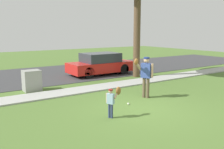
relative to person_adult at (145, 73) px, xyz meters
The scene contains 8 objects.
ground_plane 2.87m from the person_adult, 113.05° to the left, with size 48.00×48.00×0.00m, color #4C6B2D.
sidewalk_strip 2.94m from the person_adult, 112.24° to the left, with size 36.00×1.20×0.06m, color #A3A39E.
road_surface 7.70m from the person_adult, 97.88° to the left, with size 36.00×6.80×0.02m, color #38383A.
person_adult is the anchor object (origin of this frame).
person_child 2.72m from the person_adult, 153.27° to the right, with size 0.51×0.30×0.97m.
baseball 1.60m from the person_adult, 160.93° to the right, with size 0.07×0.07×0.07m, color white.
utility_cabinet 5.16m from the person_adult, 132.64° to the left, with size 0.75×0.63×0.95m, color gray.
parked_hatchback_red 5.86m from the person_adult, 76.79° to the left, with size 4.00×1.75×1.33m.
Camera 1 is at (-5.59, -6.40, 2.72)m, focal length 39.94 mm.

